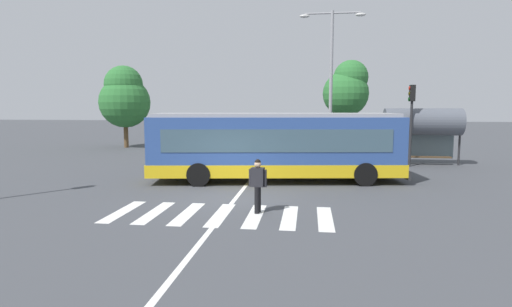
% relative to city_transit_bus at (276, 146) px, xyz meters
% --- Properties ---
extents(ground_plane, '(160.00, 160.00, 0.00)m').
position_rel_city_transit_bus_xyz_m(ground_plane, '(-1.36, -3.75, -1.59)').
color(ground_plane, '#424449').
extents(city_transit_bus, '(11.49, 4.09, 3.06)m').
position_rel_city_transit_bus_xyz_m(city_transit_bus, '(0.00, 0.00, 0.00)').
color(city_transit_bus, black).
rests_on(city_transit_bus, ground_plane).
extents(pedestrian_crossing_street, '(0.58, 0.34, 1.72)m').
position_rel_city_transit_bus_xyz_m(pedestrian_crossing_street, '(-0.11, -5.62, -0.62)').
color(pedestrian_crossing_street, black).
rests_on(pedestrian_crossing_street, ground_plane).
extents(parked_car_champagne, '(1.94, 4.53, 1.35)m').
position_rel_city_transit_bus_xyz_m(parked_car_champagne, '(-6.53, 13.21, -0.82)').
color(parked_car_champagne, black).
rests_on(parked_car_champagne, ground_plane).
extents(parked_car_black, '(2.09, 4.60, 1.35)m').
position_rel_city_transit_bus_xyz_m(parked_car_black, '(-3.71, 13.12, -0.82)').
color(parked_car_black, black).
rests_on(parked_car_black, ground_plane).
extents(parked_car_white, '(2.05, 4.59, 1.35)m').
position_rel_city_transit_bus_xyz_m(parked_car_white, '(-1.01, 12.57, -0.82)').
color(parked_car_white, black).
rests_on(parked_car_white, ground_plane).
extents(parked_car_charcoal, '(1.92, 4.52, 1.35)m').
position_rel_city_transit_bus_xyz_m(parked_car_charcoal, '(1.41, 12.98, -0.82)').
color(parked_car_charcoal, black).
rests_on(parked_car_charcoal, ground_plane).
extents(traffic_light_far_corner, '(0.33, 0.32, 4.54)m').
position_rel_city_transit_bus_xyz_m(traffic_light_far_corner, '(7.09, 5.46, 1.47)').
color(traffic_light_far_corner, '#28282B').
rests_on(traffic_light_far_corner, ground_plane).
extents(bus_stop_shelter, '(4.27, 1.54, 3.25)m').
position_rel_city_transit_bus_xyz_m(bus_stop_shelter, '(7.93, 6.32, 0.83)').
color(bus_stop_shelter, '#28282B').
rests_on(bus_stop_shelter, ground_plane).
extents(twin_arm_street_lamp, '(3.84, 0.32, 8.93)m').
position_rel_city_transit_bus_xyz_m(twin_arm_street_lamp, '(2.73, 6.82, 3.87)').
color(twin_arm_street_lamp, '#939399').
rests_on(twin_arm_street_lamp, ground_plane).
extents(background_tree_left, '(4.08, 4.08, 6.63)m').
position_rel_city_transit_bus_xyz_m(background_tree_left, '(-13.42, 13.59, 2.50)').
color(background_tree_left, brown).
rests_on(background_tree_left, ground_plane).
extents(background_tree_right, '(3.53, 3.53, 6.90)m').
position_rel_city_transit_bus_xyz_m(background_tree_right, '(4.36, 14.35, 3.10)').
color(background_tree_right, brown).
rests_on(background_tree_right, ground_plane).
extents(crosswalk_painted_stripes, '(6.88, 2.76, 0.01)m').
position_rel_city_transit_bus_xyz_m(crosswalk_painted_stripes, '(-1.22, -6.02, -1.58)').
color(crosswalk_painted_stripes, silver).
rests_on(crosswalk_painted_stripes, ground_plane).
extents(lane_center_line, '(0.16, 24.00, 0.01)m').
position_rel_city_transit_bus_xyz_m(lane_center_line, '(-1.17, -1.75, -1.58)').
color(lane_center_line, silver).
rests_on(lane_center_line, ground_plane).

